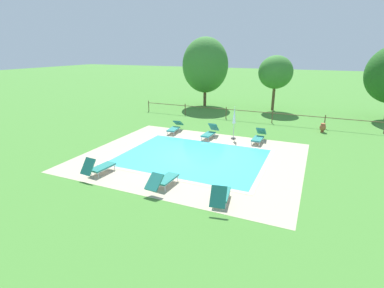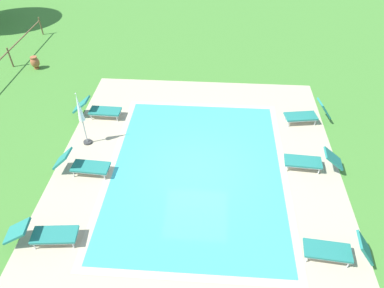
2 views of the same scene
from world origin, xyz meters
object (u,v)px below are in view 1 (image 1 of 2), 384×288
sun_lounger_north_far (175,127)px  tree_far_west (205,65)px  terracotta_urn_near_fence (323,127)px  patio_umbrella_closed_row_west (234,118)px  sun_lounger_north_near_steps (259,137)px  sun_lounger_north_end (99,167)px  sun_lounger_north_mid (163,180)px  sun_lounger_south_mid (221,195)px  sun_lounger_south_near_corner (210,132)px  tree_centre (276,72)px

sun_lounger_north_far → tree_far_west: (-1.77, 10.68, 3.93)m
terracotta_urn_near_fence → patio_umbrella_closed_row_west: bearing=-142.3°
sun_lounger_north_near_steps → sun_lounger_north_end: (-6.19, -8.43, 0.02)m
sun_lounger_north_end → patio_umbrella_closed_row_west: (4.45, 8.43, 1.05)m
sun_lounger_north_near_steps → sun_lounger_north_far: (-6.21, -0.10, -0.01)m
sun_lounger_north_mid → sun_lounger_south_mid: bearing=-6.8°
sun_lounger_north_far → sun_lounger_south_near_corner: sun_lounger_south_near_corner is taller
patio_umbrella_closed_row_west → sun_lounger_north_near_steps: bearing=-0.1°
patio_umbrella_closed_row_west → sun_lounger_south_mid: bearing=-77.4°
sun_lounger_south_near_corner → tree_far_west: bearing=113.0°
terracotta_urn_near_fence → tree_centre: bearing=124.7°
terracotta_urn_near_fence → tree_centre: tree_centre is taller
patio_umbrella_closed_row_west → sun_lounger_north_end: bearing=-117.8°
sun_lounger_north_near_steps → sun_lounger_north_mid: sun_lounger_north_near_steps is taller
patio_umbrella_closed_row_west → tree_centre: tree_centre is taller
sun_lounger_north_near_steps → sun_lounger_south_mid: bearing=-88.6°
sun_lounger_south_near_corner → patio_umbrella_closed_row_west: size_ratio=0.86×
sun_lounger_north_mid → sun_lounger_south_mid: (2.80, -0.34, 0.02)m
sun_lounger_north_far → patio_umbrella_closed_row_west: 4.61m
sun_lounger_north_end → terracotta_urn_near_fence: sun_lounger_north_end is taller
sun_lounger_north_mid → tree_far_west: 20.10m
tree_centre → sun_lounger_north_end: bearing=-105.3°
sun_lounger_south_near_corner → sun_lounger_south_mid: 9.08m
sun_lounger_south_near_corner → terracotta_urn_near_fence: sun_lounger_south_near_corner is taller
sun_lounger_north_far → patio_umbrella_closed_row_west: size_ratio=0.91×
tree_centre → sun_lounger_north_near_steps: bearing=-85.8°
sun_lounger_north_near_steps → terracotta_urn_near_fence: (3.89, 4.35, -0.02)m
sun_lounger_south_near_corner → terracotta_urn_near_fence: bearing=33.1°
sun_lounger_north_mid → tree_centre: (1.76, 19.54, 3.37)m
sun_lounger_north_far → tree_far_west: tree_far_west is taller
sun_lounger_north_end → sun_lounger_north_far: bearing=90.1°
sun_lounger_north_end → sun_lounger_north_mid: bearing=0.8°
sun_lounger_south_near_corner → sun_lounger_south_mid: (3.56, -8.36, 0.01)m
sun_lounger_north_mid → patio_umbrella_closed_row_west: (0.85, 8.38, 1.08)m
sun_lounger_north_end → sun_lounger_south_mid: 6.41m
sun_lounger_south_mid → patio_umbrella_closed_row_west: 8.99m
sun_lounger_south_near_corner → terracotta_urn_near_fence: 8.63m
sun_lounger_north_near_steps → sun_lounger_north_far: size_ratio=0.95×
tree_far_west → tree_centre: (7.16, 0.58, -0.55)m
sun_lounger_north_near_steps → sun_lounger_south_near_corner: bearing=-174.0°
tree_far_west → tree_centre: size_ratio=1.33×
terracotta_urn_near_fence → tree_far_west: 13.97m
terracotta_urn_near_fence → tree_centre: size_ratio=0.12×
sun_lounger_north_near_steps → sun_lounger_north_end: sun_lounger_north_end is taller
sun_lounger_north_far → tree_centre: size_ratio=0.39×
patio_umbrella_closed_row_west → sun_lounger_north_far: bearing=-178.7°
sun_lounger_north_mid → terracotta_urn_near_fence: 14.28m
sun_lounger_north_far → terracotta_urn_near_fence: sun_lounger_north_far is taller
sun_lounger_north_near_steps → tree_centre: bearing=94.2°
sun_lounger_north_far → tree_far_west: 11.52m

